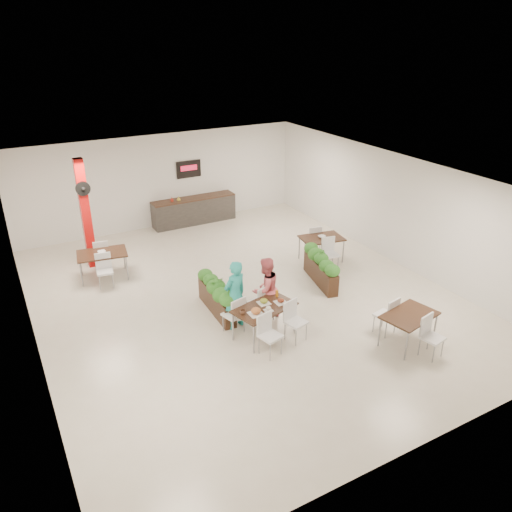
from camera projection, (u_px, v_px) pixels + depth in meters
The scene contains 12 objects.
ground at pixel (242, 296), 13.04m from camera, with size 12.00×12.00×0.00m, color beige.
room_shell at pixel (242, 225), 12.21m from camera, with size 10.10×12.10×3.22m.
red_column at pixel (86, 213), 14.06m from camera, with size 0.40×0.41×3.20m.
service_counter at pixel (194, 210), 17.78m from camera, with size 3.00×0.64×2.20m.
main_table at pixel (264, 312), 11.12m from camera, with size 1.58×1.87×0.92m.
diner_man at pixel (235, 295), 11.38m from camera, with size 0.62×0.40×1.69m, color teal.
diner_woman at pixel (265, 289), 11.75m from camera, with size 0.77×0.60×1.58m, color #ED6974.
planter_left at pixel (216, 294), 12.12m from camera, with size 0.47×1.86×0.97m.
planter_right at pixel (321, 266), 13.55m from camera, with size 0.73×1.84×0.98m.
side_table_a at pixel (102, 256), 13.79m from camera, with size 1.45×1.67×0.92m.
side_table_b at pixel (321, 241), 14.80m from camera, with size 1.35×1.67×0.92m.
side_table_c at pixel (409, 319), 10.84m from camera, with size 1.34×1.67×0.92m.
Camera 1 is at (-5.21, -10.17, 6.39)m, focal length 35.00 mm.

